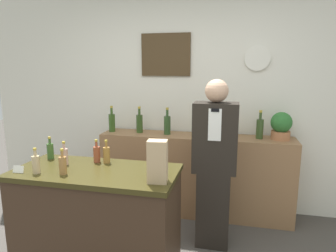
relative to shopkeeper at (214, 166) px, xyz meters
name	(u,v)px	position (x,y,z in m)	size (l,w,h in m)	color
back_wall	(184,98)	(-0.44, 0.86, 0.55)	(5.20, 0.09, 2.70)	silver
back_shelf	(195,175)	(-0.26, 0.60, -0.33)	(2.21, 0.39, 0.95)	#8E6642
display_counter	(98,224)	(-0.88, -0.67, -0.34)	(1.30, 0.61, 0.92)	#382619
shopkeeper	(214,166)	(0.00, 0.00, 0.00)	(0.41, 0.26, 1.61)	black
potted_plant	(281,126)	(0.66, 0.63, 0.30)	(0.22, 0.22, 0.30)	#B27047
paper_bag	(157,162)	(-0.34, -0.81, 0.27)	(0.15, 0.11, 0.30)	tan
price_card_left	(18,169)	(-1.43, -0.86, 0.15)	(0.09, 0.02, 0.06)	white
counter_bottle_0	(50,150)	(-1.41, -0.48, 0.19)	(0.06, 0.06, 0.20)	#365926
counter_bottle_1	(36,164)	(-1.29, -0.84, 0.19)	(0.06, 0.06, 0.20)	tan
counter_bottle_2	(64,156)	(-1.19, -0.60, 0.19)	(0.06, 0.06, 0.20)	tan
counter_bottle_3	(63,165)	(-1.08, -0.81, 0.19)	(0.06, 0.06, 0.20)	olive
counter_bottle_4	(97,154)	(-0.96, -0.48, 0.19)	(0.06, 0.06, 0.20)	brown
counter_bottle_5	(107,154)	(-0.87, -0.48, 0.19)	(0.06, 0.06, 0.20)	olive
shelf_bottle_0	(112,122)	(-1.29, 0.60, 0.26)	(0.08, 0.08, 0.32)	#32501E
shelf_bottle_1	(139,123)	(-0.94, 0.62, 0.26)	(0.08, 0.08, 0.32)	#304A1E
shelf_bottle_2	(167,124)	(-0.60, 0.60, 0.26)	(0.08, 0.08, 0.32)	#2D4B24
shelf_bottle_3	(197,125)	(-0.25, 0.62, 0.26)	(0.08, 0.08, 0.32)	#344D28
shelf_bottle_4	(228,127)	(0.09, 0.61, 0.26)	(0.08, 0.08, 0.32)	#315229
shelf_bottle_5	(260,128)	(0.44, 0.61, 0.26)	(0.08, 0.08, 0.32)	#344A22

